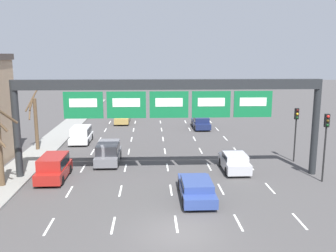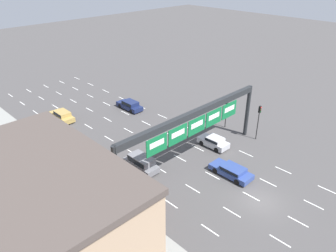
{
  "view_description": "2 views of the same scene",
  "coord_description": "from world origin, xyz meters",
  "px_view_note": "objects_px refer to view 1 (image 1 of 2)",
  "views": [
    {
      "loc": [
        -1.3,
        -17.25,
        8.77
      ],
      "look_at": [
        -0.02,
        9.67,
        3.57
      ],
      "focal_mm": 40.0,
      "sensor_mm": 36.0,
      "label": 1
    },
    {
      "loc": [
        -24.42,
        -11.82,
        21.53
      ],
      "look_at": [
        -1.06,
        11.97,
        4.4
      ],
      "focal_mm": 35.0,
      "sensor_mm": 36.0,
      "label": 2
    }
  ],
  "objects_px": {
    "traffic_light_mid_block": "(326,134)",
    "tree_bare_second": "(35,120)",
    "suv_red": "(54,166)",
    "car_silver": "(234,161)",
    "traffic_light_near_gantry": "(296,124)",
    "car_navy": "(201,122)",
    "suv_white": "(81,134)",
    "car_gold": "(122,117)",
    "car_blue": "(196,188)",
    "suv_grey": "(108,152)",
    "sign_gantry": "(169,98)"
  },
  "relations": [
    {
      "from": "traffic_light_mid_block",
      "to": "tree_bare_second",
      "type": "xyz_separation_m",
      "value": [
        -22.45,
        9.64,
        -0.57
      ]
    },
    {
      "from": "suv_red",
      "to": "car_silver",
      "type": "height_order",
      "value": "suv_red"
    },
    {
      "from": "traffic_light_near_gantry",
      "to": "tree_bare_second",
      "type": "distance_m",
      "value": 22.83
    },
    {
      "from": "car_silver",
      "to": "traffic_light_mid_block",
      "type": "xyz_separation_m",
      "value": [
        5.61,
        -2.75,
        2.66
      ]
    },
    {
      "from": "traffic_light_mid_block",
      "to": "car_navy",
      "type": "bearing_deg",
      "value": 106.95
    },
    {
      "from": "suv_white",
      "to": "traffic_light_mid_block",
      "type": "distance_m",
      "value": 22.88
    },
    {
      "from": "tree_bare_second",
      "to": "traffic_light_near_gantry",
      "type": "bearing_deg",
      "value": -11.72
    },
    {
      "from": "suv_white",
      "to": "car_gold",
      "type": "bearing_deg",
      "value": 72.68
    },
    {
      "from": "car_navy",
      "to": "traffic_light_near_gantry",
      "type": "xyz_separation_m",
      "value": [
        5.81,
        -14.43,
        2.43
      ]
    },
    {
      "from": "tree_bare_second",
      "to": "car_navy",
      "type": "bearing_deg",
      "value": 30.63
    },
    {
      "from": "traffic_light_near_gantry",
      "to": "traffic_light_mid_block",
      "type": "xyz_separation_m",
      "value": [
        0.1,
        -5.0,
        0.22
      ]
    },
    {
      "from": "car_navy",
      "to": "tree_bare_second",
      "type": "distance_m",
      "value": 19.33
    },
    {
      "from": "car_blue",
      "to": "suv_grey",
      "type": "bearing_deg",
      "value": 128.17
    },
    {
      "from": "suv_white",
      "to": "tree_bare_second",
      "type": "distance_m",
      "value": 5.0
    },
    {
      "from": "traffic_light_near_gantry",
      "to": "suv_white",
      "type": "bearing_deg",
      "value": 157.99
    },
    {
      "from": "car_blue",
      "to": "car_navy",
      "type": "height_order",
      "value": "car_navy"
    },
    {
      "from": "car_gold",
      "to": "traffic_light_near_gantry",
      "type": "bearing_deg",
      "value": -49.86
    },
    {
      "from": "car_navy",
      "to": "traffic_light_mid_block",
      "type": "distance_m",
      "value": 20.48
    },
    {
      "from": "suv_grey",
      "to": "tree_bare_second",
      "type": "relative_size",
      "value": 0.81
    },
    {
      "from": "car_gold",
      "to": "car_navy",
      "type": "height_order",
      "value": "car_gold"
    },
    {
      "from": "sign_gantry",
      "to": "car_gold",
      "type": "bearing_deg",
      "value": 102.81
    },
    {
      "from": "suv_white",
      "to": "traffic_light_mid_block",
      "type": "xyz_separation_m",
      "value": [
        18.92,
        -12.61,
        2.5
      ]
    },
    {
      "from": "sign_gantry",
      "to": "car_blue",
      "type": "bearing_deg",
      "value": -71.04
    },
    {
      "from": "car_blue",
      "to": "traffic_light_mid_block",
      "type": "bearing_deg",
      "value": 15.84
    },
    {
      "from": "suv_grey",
      "to": "car_navy",
      "type": "distance_m",
      "value": 16.97
    },
    {
      "from": "sign_gantry",
      "to": "traffic_light_mid_block",
      "type": "height_order",
      "value": "sign_gantry"
    },
    {
      "from": "car_blue",
      "to": "suv_white",
      "type": "bearing_deg",
      "value": 122.68
    },
    {
      "from": "car_blue",
      "to": "tree_bare_second",
      "type": "xyz_separation_m",
      "value": [
        -13.29,
        12.24,
        2.17
      ]
    },
    {
      "from": "suv_red",
      "to": "car_navy",
      "type": "height_order",
      "value": "suv_red"
    },
    {
      "from": "suv_red",
      "to": "car_navy",
      "type": "distance_m",
      "value": 22.18
    },
    {
      "from": "sign_gantry",
      "to": "suv_red",
      "type": "distance_m",
      "value": 9.47
    },
    {
      "from": "car_gold",
      "to": "suv_red",
      "type": "distance_m",
      "value": 22.19
    },
    {
      "from": "tree_bare_second",
      "to": "sign_gantry",
      "type": "bearing_deg",
      "value": -33.79
    },
    {
      "from": "suv_grey",
      "to": "car_silver",
      "type": "height_order",
      "value": "suv_grey"
    },
    {
      "from": "suv_grey",
      "to": "suv_white",
      "type": "relative_size",
      "value": 1.1
    },
    {
      "from": "car_navy",
      "to": "tree_bare_second",
      "type": "height_order",
      "value": "tree_bare_second"
    },
    {
      "from": "car_blue",
      "to": "traffic_light_mid_block",
      "type": "relative_size",
      "value": 1.01
    },
    {
      "from": "suv_red",
      "to": "car_navy",
      "type": "relative_size",
      "value": 0.86
    },
    {
      "from": "suv_white",
      "to": "tree_bare_second",
      "type": "bearing_deg",
      "value": -139.93
    },
    {
      "from": "car_navy",
      "to": "car_gold",
      "type": "bearing_deg",
      "value": 157.91
    },
    {
      "from": "tree_bare_second",
      "to": "suv_red",
      "type": "bearing_deg",
      "value": -66.32
    },
    {
      "from": "sign_gantry",
      "to": "traffic_light_mid_block",
      "type": "distance_m",
      "value": 11.04
    },
    {
      "from": "sign_gantry",
      "to": "suv_red",
      "type": "height_order",
      "value": "sign_gantry"
    },
    {
      "from": "traffic_light_near_gantry",
      "to": "traffic_light_mid_block",
      "type": "height_order",
      "value": "traffic_light_mid_block"
    },
    {
      "from": "car_gold",
      "to": "suv_white",
      "type": "xyz_separation_m",
      "value": [
        -3.35,
        -10.74,
        0.13
      ]
    },
    {
      "from": "car_gold",
      "to": "traffic_light_near_gantry",
      "type": "distance_m",
      "value": 24.12
    },
    {
      "from": "sign_gantry",
      "to": "car_silver",
      "type": "relative_size",
      "value": 5.46
    },
    {
      "from": "car_navy",
      "to": "tree_bare_second",
      "type": "bearing_deg",
      "value": -149.37
    },
    {
      "from": "car_navy",
      "to": "traffic_light_mid_block",
      "type": "height_order",
      "value": "traffic_light_mid_block"
    },
    {
      "from": "car_gold",
      "to": "car_silver",
      "type": "relative_size",
      "value": 1.16
    }
  ]
}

